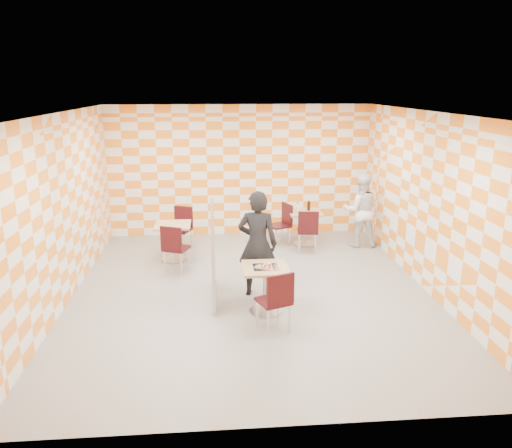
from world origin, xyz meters
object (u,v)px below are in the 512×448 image
at_px(chair_second_side, 283,221).
at_px(sport_bottle, 298,207).
at_px(second_table, 305,222).
at_px(partition, 213,253).
at_px(empty_table, 173,236).
at_px(soda_bottle, 309,206).
at_px(main_table, 265,282).
at_px(chair_empty_near, 174,245).
at_px(chair_empty_far, 182,225).
at_px(man_white, 361,210).
at_px(chair_second_front, 308,228).
at_px(chair_main_front, 277,297).
at_px(man_dark, 258,244).

relative_size(chair_second_side, sport_bottle, 4.62).
xyz_separation_m(second_table, partition, (-2.00, -2.74, 0.28)).
height_order(second_table, partition, partition).
relative_size(empty_table, soda_bottle, 3.26).
distance_m(main_table, empty_table, 3.00).
distance_m(chair_empty_near, chair_empty_far, 1.39).
distance_m(chair_empty_near, man_white, 4.13).
relative_size(man_white, soda_bottle, 6.96).
distance_m(empty_table, chair_second_side, 2.45).
xyz_separation_m(main_table, chair_second_front, (1.17, 2.75, 0.04)).
height_order(main_table, chair_main_front, chair_main_front).
bearing_deg(partition, chair_second_front, 47.79).
height_order(second_table, chair_second_side, chair_second_side).
distance_m(empty_table, man_white, 4.04).
relative_size(chair_empty_far, man_dark, 0.52).
xyz_separation_m(second_table, chair_empty_far, (-2.67, -0.11, 0.04)).
xyz_separation_m(chair_empty_near, man_white, (3.91, 1.31, 0.26)).
distance_m(man_dark, soda_bottle, 3.06).
bearing_deg(sport_bottle, chair_empty_near, -148.66).
bearing_deg(partition, chair_empty_near, 120.44).
xyz_separation_m(second_table, soda_bottle, (0.10, 0.09, 0.34)).
distance_m(second_table, man_white, 1.23).
distance_m(main_table, chair_second_front, 2.99).
bearing_deg(sport_bottle, soda_bottle, 6.94).
relative_size(chair_empty_near, man_white, 0.58).
bearing_deg(chair_empty_far, soda_bottle, 4.25).
bearing_deg(chair_empty_far, man_dark, -61.04).
bearing_deg(chair_second_front, chair_second_side, 127.18).
height_order(chair_empty_far, sport_bottle, sport_bottle).
relative_size(main_table, second_table, 1.00).
distance_m(second_table, chair_main_front, 4.17).
relative_size(chair_empty_far, man_white, 0.58).
distance_m(main_table, man_white, 3.96).
relative_size(empty_table, chair_main_front, 0.81).
distance_m(partition, man_dark, 0.75).
relative_size(chair_empty_near, man_dark, 0.52).
relative_size(sport_bottle, soda_bottle, 0.87).
distance_m(second_table, man_dark, 2.96).
bearing_deg(main_table, second_table, 70.04).
relative_size(chair_empty_near, sport_bottle, 4.62).
height_order(chair_second_side, chair_empty_far, same).
bearing_deg(chair_second_side, chair_second_front, -52.82).
height_order(empty_table, man_dark, man_dark).
xyz_separation_m(partition, sport_bottle, (1.85, 2.81, 0.05)).
xyz_separation_m(man_dark, sport_bottle, (1.12, 2.71, -0.06)).
bearing_deg(chair_second_front, second_table, 85.94).
bearing_deg(main_table, partition, 143.34).
relative_size(second_table, empty_table, 1.00).
height_order(chair_second_front, man_white, man_white).
height_order(chair_second_side, soda_bottle, soda_bottle).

